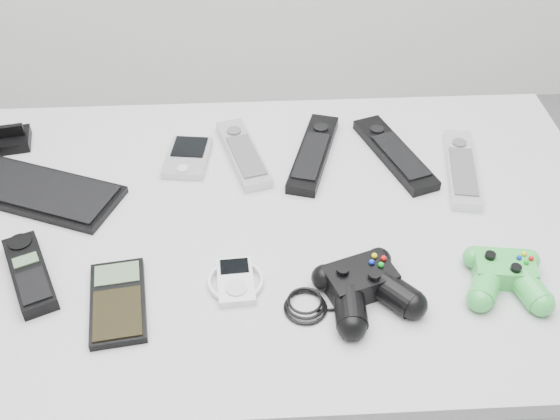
{
  "coord_description": "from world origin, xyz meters",
  "views": [
    {
      "loc": [
        -0.09,
        -0.77,
        1.58
      ],
      "look_at": [
        -0.05,
        0.09,
        0.83
      ],
      "focal_mm": 42.0,
      "sensor_mm": 36.0,
      "label": 1
    }
  ],
  "objects_px": {
    "desk": "(275,248)",
    "pda_keyboard": "(40,192)",
    "remote_black_a": "(313,152)",
    "remote_black_b": "(395,153)",
    "controller_black": "(365,285)",
    "cordless_handset": "(30,273)",
    "pda": "(188,157)",
    "calculator": "(118,301)",
    "mp3_player": "(236,281)",
    "controller_green": "(506,274)",
    "remote_silver_a": "(243,153)",
    "remote_silver_b": "(462,168)"
  },
  "relations": [
    {
      "from": "desk",
      "to": "pda_keyboard",
      "type": "relative_size",
      "value": 4.12
    },
    {
      "from": "remote_black_a",
      "to": "remote_black_b",
      "type": "relative_size",
      "value": 1.01
    },
    {
      "from": "controller_black",
      "to": "pda_keyboard",
      "type": "bearing_deg",
      "value": 134.14
    },
    {
      "from": "cordless_handset",
      "to": "controller_black",
      "type": "bearing_deg",
      "value": -31.24
    },
    {
      "from": "pda",
      "to": "cordless_handset",
      "type": "relative_size",
      "value": 0.72
    },
    {
      "from": "pda_keyboard",
      "to": "remote_black_a",
      "type": "bearing_deg",
      "value": 32.37
    },
    {
      "from": "remote_black_a",
      "to": "remote_black_b",
      "type": "distance_m",
      "value": 0.16
    },
    {
      "from": "calculator",
      "to": "controller_black",
      "type": "distance_m",
      "value": 0.38
    },
    {
      "from": "mp3_player",
      "to": "controller_black",
      "type": "distance_m",
      "value": 0.2
    },
    {
      "from": "pda_keyboard",
      "to": "mp3_player",
      "type": "relative_size",
      "value": 3.09
    },
    {
      "from": "controller_black",
      "to": "cordless_handset",
      "type": "bearing_deg",
      "value": 153.31
    },
    {
      "from": "pda_keyboard",
      "to": "remote_black_b",
      "type": "distance_m",
      "value": 0.67
    },
    {
      "from": "calculator",
      "to": "controller_green",
      "type": "height_order",
      "value": "controller_green"
    },
    {
      "from": "pda",
      "to": "controller_green",
      "type": "relative_size",
      "value": 0.88
    },
    {
      "from": "pda",
      "to": "remote_black_a",
      "type": "xyz_separation_m",
      "value": [
        0.25,
        -0.0,
        0.0
      ]
    },
    {
      "from": "remote_silver_a",
      "to": "mp3_player",
      "type": "xyz_separation_m",
      "value": [
        -0.02,
        -0.33,
        -0.0
      ]
    },
    {
      "from": "remote_silver_a",
      "to": "controller_green",
      "type": "relative_size",
      "value": 1.55
    },
    {
      "from": "mp3_player",
      "to": "pda_keyboard",
      "type": "bearing_deg",
      "value": 142.46
    },
    {
      "from": "cordless_handset",
      "to": "pda_keyboard",
      "type": "bearing_deg",
      "value": 73.83
    },
    {
      "from": "controller_black",
      "to": "controller_green",
      "type": "xyz_separation_m",
      "value": [
        0.22,
        0.01,
        -0.0
      ]
    },
    {
      "from": "remote_black_b",
      "to": "controller_black",
      "type": "height_order",
      "value": "controller_black"
    },
    {
      "from": "remote_black_a",
      "to": "calculator",
      "type": "bearing_deg",
      "value": -116.01
    },
    {
      "from": "remote_silver_a",
      "to": "controller_black",
      "type": "xyz_separation_m",
      "value": [
        0.18,
        -0.37,
        0.01
      ]
    },
    {
      "from": "desk",
      "to": "cordless_handset",
      "type": "distance_m",
      "value": 0.42
    },
    {
      "from": "remote_black_b",
      "to": "controller_green",
      "type": "xyz_separation_m",
      "value": [
        0.11,
        -0.34,
        0.01
      ]
    },
    {
      "from": "remote_black_b",
      "to": "calculator",
      "type": "xyz_separation_m",
      "value": [
        -0.49,
        -0.35,
        -0.0
      ]
    },
    {
      "from": "remote_silver_b",
      "to": "remote_black_b",
      "type": "bearing_deg",
      "value": 165.37
    },
    {
      "from": "mp3_player",
      "to": "controller_green",
      "type": "bearing_deg",
      "value": -6.72
    },
    {
      "from": "desk",
      "to": "calculator",
      "type": "relative_size",
      "value": 7.36
    },
    {
      "from": "calculator",
      "to": "controller_green",
      "type": "distance_m",
      "value": 0.6
    },
    {
      "from": "remote_silver_a",
      "to": "calculator",
      "type": "xyz_separation_m",
      "value": [
        -0.2,
        -0.37,
        -0.0
      ]
    },
    {
      "from": "pda_keyboard",
      "to": "calculator",
      "type": "bearing_deg",
      "value": -34.46
    },
    {
      "from": "remote_black_b",
      "to": "cordless_handset",
      "type": "bearing_deg",
      "value": -174.87
    },
    {
      "from": "remote_black_b",
      "to": "remote_silver_b",
      "type": "relative_size",
      "value": 1.05
    },
    {
      "from": "pda_keyboard",
      "to": "controller_green",
      "type": "height_order",
      "value": "controller_green"
    },
    {
      "from": "calculator",
      "to": "desk",
      "type": "bearing_deg",
      "value": 28.02
    },
    {
      "from": "remote_black_b",
      "to": "controller_green",
      "type": "bearing_deg",
      "value": -90.94
    },
    {
      "from": "pda_keyboard",
      "to": "controller_green",
      "type": "distance_m",
      "value": 0.82
    },
    {
      "from": "pda_keyboard",
      "to": "cordless_handset",
      "type": "height_order",
      "value": "cordless_handset"
    },
    {
      "from": "pda",
      "to": "mp3_player",
      "type": "height_order",
      "value": "pda"
    },
    {
      "from": "pda",
      "to": "controller_green",
      "type": "bearing_deg",
      "value": -26.44
    },
    {
      "from": "desk",
      "to": "cordless_handset",
      "type": "xyz_separation_m",
      "value": [
        -0.4,
        -0.12,
        0.08
      ]
    },
    {
      "from": "remote_black_b",
      "to": "controller_black",
      "type": "relative_size",
      "value": 0.96
    },
    {
      "from": "cordless_handset",
      "to": "controller_green",
      "type": "bearing_deg",
      "value": -28.08
    },
    {
      "from": "remote_silver_a",
      "to": "remote_black_a",
      "type": "height_order",
      "value": "same"
    },
    {
      "from": "remote_silver_b",
      "to": "controller_black",
      "type": "xyz_separation_m",
      "value": [
        -0.23,
        -0.3,
        0.01
      ]
    },
    {
      "from": "cordless_handset",
      "to": "controller_green",
      "type": "distance_m",
      "value": 0.75
    },
    {
      "from": "pda",
      "to": "cordless_handset",
      "type": "distance_m",
      "value": 0.38
    },
    {
      "from": "pda",
      "to": "controller_green",
      "type": "distance_m",
      "value": 0.62
    },
    {
      "from": "controller_black",
      "to": "calculator",
      "type": "bearing_deg",
      "value": 159.99
    }
  ]
}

